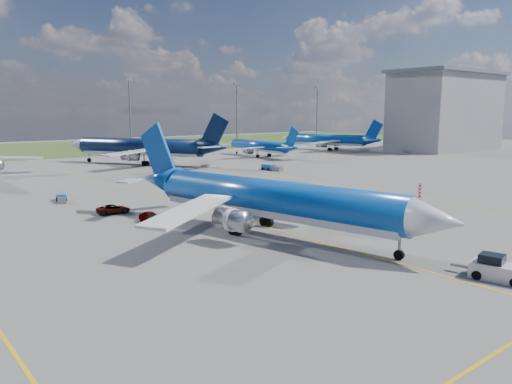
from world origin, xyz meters
TOP-DOWN VIEW (x-y plane):
  - ground at (0.00, 0.00)m, footprint 400.00×400.00m
  - taxiway_lines at (0.17, 27.70)m, footprint 60.25×160.00m
  - floodlight_masts at (10.00, 110.00)m, footprint 202.20×0.50m
  - terminal_building at (120.00, 60.00)m, footprint 42.00×22.00m
  - warning_post at (26.00, 8.00)m, footprint 0.50×0.50m
  - bg_jet_n at (19.39, 81.97)m, footprint 54.58×58.40m
  - bg_jet_ne at (55.38, 79.93)m, footprint 26.73×34.45m
  - bg_jet_ene at (88.39, 84.42)m, footprint 39.00×45.31m
  - main_airliner at (-1.86, 7.67)m, footprint 40.37×48.38m
  - pushback_tug at (2.50, -14.27)m, footprint 2.94×5.85m
  - service_car_a at (-9.42, 20.69)m, footprint 1.99×4.20m
  - service_car_b at (-10.49, 28.81)m, footprint 4.37×2.37m
  - service_car_c at (7.93, 39.34)m, footprint 4.25×5.12m
  - baggage_tug_w at (21.21, 27.44)m, footprint 1.70×5.65m
  - baggage_tug_c at (-12.79, 41.93)m, footprint 2.31×4.57m
  - baggage_tug_e at (36.07, 51.84)m, footprint 1.85×5.58m

SIDE VIEW (x-z plane):
  - ground at x=0.00m, z-range 0.00..0.00m
  - bg_jet_n at x=19.39m, z-range -6.12..6.12m
  - bg_jet_ne at x=55.38m, z-range -4.40..4.40m
  - bg_jet_ene at x=88.39m, z-range -5.06..5.06m
  - main_airliner at x=-1.86m, z-range -5.61..5.61m
  - taxiway_lines at x=0.17m, z-range 0.00..0.02m
  - baggage_tug_c at x=-12.79m, z-range -0.03..0.96m
  - baggage_tug_e at x=36.07m, z-range -0.04..1.19m
  - service_car_b at x=-10.49m, z-range 0.00..1.16m
  - baggage_tug_w at x=21.21m, z-range -0.04..1.22m
  - service_car_a at x=-9.42m, z-range 0.00..1.39m
  - service_car_c at x=7.93m, z-range 0.00..1.40m
  - pushback_tug at x=2.50m, z-range -0.19..1.76m
  - warning_post at x=26.00m, z-range 0.00..3.00m
  - floodlight_masts at x=10.00m, z-range 1.21..23.91m
  - terminal_building at x=120.00m, z-range 0.07..26.07m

